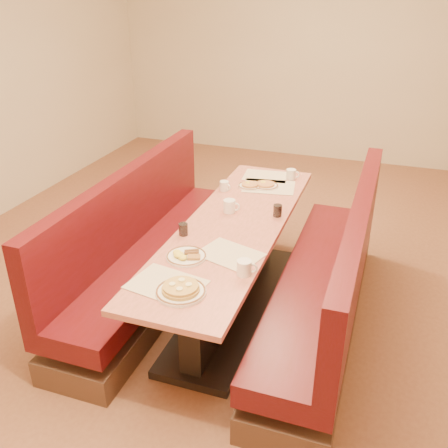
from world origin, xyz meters
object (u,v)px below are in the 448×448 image
(eggs_plate, at_px, (186,256))
(coffee_mug_a, at_px, (245,268))
(soda_tumbler_mid, at_px, (278,211))
(soda_tumbler_near, at_px, (183,229))
(diner_table, at_px, (233,268))
(booth_right, at_px, (328,287))
(coffee_mug_d, at_px, (224,186))
(coffee_mug_c, at_px, (291,174))
(coffee_mug_b, at_px, (230,206))
(booth_left, at_px, (148,254))
(pancake_plate, at_px, (181,290))

(eggs_plate, relative_size, coffee_mug_a, 2.06)
(coffee_mug_a, relative_size, soda_tumbler_mid, 1.40)
(soda_tumbler_near, bearing_deg, diner_table, 44.81)
(booth_right, height_order, eggs_plate, booth_right)
(eggs_plate, relative_size, coffee_mug_d, 2.49)
(soda_tumbler_mid, bearing_deg, eggs_plate, -116.51)
(coffee_mug_c, distance_m, coffee_mug_d, 0.66)
(coffee_mug_b, bearing_deg, booth_right, -15.66)
(booth_left, distance_m, coffee_mug_d, 0.86)
(booth_left, xyz_separation_m, soda_tumbler_mid, (1.00, 0.25, 0.43))
(coffee_mug_a, distance_m, coffee_mug_d, 1.35)
(booth_left, distance_m, eggs_plate, 0.92)
(coffee_mug_b, relative_size, soda_tumbler_mid, 1.44)
(coffee_mug_a, bearing_deg, coffee_mug_c, 80.49)
(booth_left, height_order, booth_right, same)
(booth_left, relative_size, booth_right, 1.00)
(booth_right, distance_m, soda_tumbler_mid, 0.68)
(coffee_mug_b, height_order, soda_tumbler_near, coffee_mug_b)
(coffee_mug_d, bearing_deg, eggs_plate, -62.13)
(eggs_plate, relative_size, soda_tumbler_near, 2.99)
(coffee_mug_b, bearing_deg, soda_tumbler_near, -114.04)
(coffee_mug_c, xyz_separation_m, soda_tumbler_mid, (0.07, -0.79, -0.00))
(diner_table, relative_size, booth_left, 1.00)
(diner_table, xyz_separation_m, coffee_mug_b, (-0.09, 0.19, 0.43))
(diner_table, bearing_deg, coffee_mug_d, 115.11)
(booth_left, height_order, coffee_mug_d, booth_left)
(coffee_mug_d, bearing_deg, booth_right, -9.41)
(coffee_mug_d, relative_size, soda_tumbler_mid, 1.16)
(coffee_mug_b, bearing_deg, eggs_plate, -95.63)
(diner_table, height_order, pancake_plate, pancake_plate)
(pancake_plate, bearing_deg, coffee_mug_d, 100.06)
(soda_tumbler_near, height_order, soda_tumbler_mid, soda_tumbler_mid)
(coffee_mug_c, bearing_deg, pancake_plate, -105.91)
(coffee_mug_a, distance_m, coffee_mug_c, 1.68)
(pancake_plate, relative_size, coffee_mug_c, 2.41)
(booth_right, relative_size, coffee_mug_c, 20.48)
(eggs_plate, xyz_separation_m, coffee_mug_b, (0.04, 0.76, 0.04))
(coffee_mug_b, distance_m, soda_tumbler_near, 0.51)
(diner_table, distance_m, soda_tumbler_near, 0.58)
(soda_tumbler_mid, bearing_deg, coffee_mug_a, -89.21)
(booth_left, distance_m, pancake_plate, 1.27)
(coffee_mug_a, bearing_deg, eggs_plate, 158.84)
(coffee_mug_a, bearing_deg, booth_left, 135.66)
(pancake_plate, relative_size, eggs_plate, 1.11)
(booth_left, bearing_deg, diner_table, 0.00)
(diner_table, bearing_deg, coffee_mug_a, -66.00)
(pancake_plate, bearing_deg, coffee_mug_c, 84.06)
(diner_table, height_order, booth_right, booth_right)
(coffee_mug_c, distance_m, soda_tumbler_mid, 0.80)
(coffee_mug_a, bearing_deg, booth_right, 42.63)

